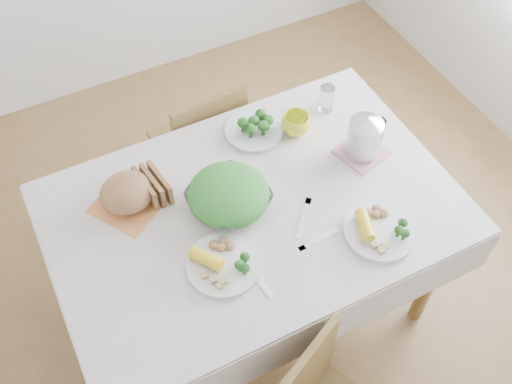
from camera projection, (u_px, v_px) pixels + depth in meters
name	position (u px, v px, depth m)	size (l,w,h in m)	color
floor	(254.00, 303.00, 2.82)	(3.60, 3.60, 0.00)	brown
dining_table	(254.00, 262.00, 2.53)	(1.40, 0.90, 0.75)	brown
tablecloth	(254.00, 208.00, 2.23)	(1.50, 1.00, 0.01)	beige
chair_far	(197.00, 135.00, 2.86)	(0.37, 0.37, 0.83)	brown
salad_bowl	(229.00, 199.00, 2.20)	(0.28, 0.28, 0.07)	white
dinner_plate_left	(223.00, 265.00, 2.06)	(0.26, 0.26, 0.02)	white
dinner_plate_right	(379.00, 232.00, 2.14)	(0.26, 0.26, 0.02)	white
broccoli_plate	(254.00, 131.00, 2.45)	(0.24, 0.24, 0.02)	beige
napkin	(130.00, 203.00, 2.23)	(0.23, 0.23, 0.00)	#DC7F40
bread_loaf	(127.00, 194.00, 2.19)	(0.20, 0.19, 0.12)	brown
fruit_bowl	(141.00, 184.00, 2.27)	(0.12, 0.12, 0.04)	white
yellow_mug	(296.00, 124.00, 2.42)	(0.11, 0.11, 0.09)	yellow
glass_tumbler	(327.00, 97.00, 2.49)	(0.06, 0.06, 0.12)	white
pink_tray	(361.00, 152.00, 2.38)	(0.17, 0.17, 0.01)	#CE7E9C
electric_kettle	(365.00, 133.00, 2.29)	(0.13, 0.13, 0.19)	#B2B5BA
fork_left	(258.00, 278.00, 2.04)	(0.02, 0.19, 0.00)	silver
fork_right	(304.00, 218.00, 2.19)	(0.02, 0.19, 0.00)	silver
knife	(318.00, 240.00, 2.13)	(0.02, 0.17, 0.00)	silver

